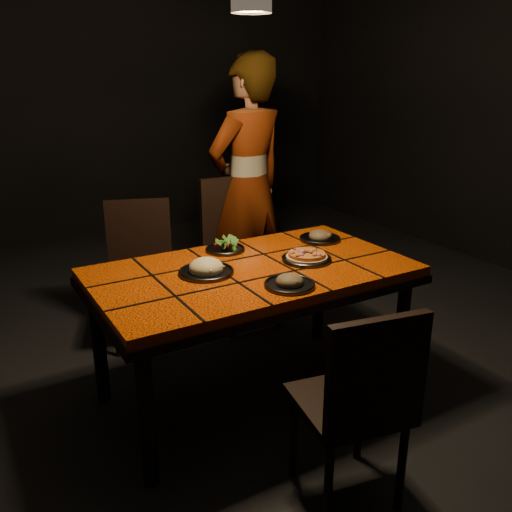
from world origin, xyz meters
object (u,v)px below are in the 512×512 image
dining_table (252,282)px  chair_near (360,398)px  plate_pizza (307,257)px  plate_pasta (206,269)px  chair_far_left (141,262)px  chair_far_right (238,241)px  diner (248,188)px

dining_table → chair_near: size_ratio=1.81×
dining_table → plate_pizza: plate_pizza is taller
chair_near → dining_table: bearing=-82.5°
dining_table → plate_pasta: bearing=170.5°
dining_table → plate_pizza: (0.30, -0.05, 0.10)m
chair_near → plate_pizza: chair_near is taller
dining_table → chair_near: (-0.04, -0.91, -0.16)m
chair_far_left → plate_pasta: 0.97m
chair_far_right → diner: size_ratio=0.55×
chair_near → chair_far_left: bearing=-72.9°
diner → plate_pasta: 1.29m
dining_table → chair_far_right: chair_far_right is taller
diner → dining_table: bearing=48.0°
chair_near → plate_pasta: size_ratio=3.26×
chair_far_left → diner: 0.92m
chair_far_right → plate_pizza: 1.00m
chair_far_right → plate_pizza: chair_far_right is taller
chair_far_left → chair_near: bearing=-64.1°
chair_far_right → plate_pasta: 1.12m
plate_pizza → chair_far_left: bearing=119.0°
plate_pasta → chair_near: bearing=-78.4°
chair_far_right → chair_far_left: bearing=179.5°
dining_table → chair_far_left: size_ratio=1.77×
chair_near → plate_pasta: (-0.19, 0.95, 0.26)m
chair_near → plate_pizza: size_ratio=3.19×
plate_pizza → plate_pasta: 0.55m
dining_table → diner: bearing=61.3°
diner → chair_near: bearing=59.3°
chair_near → chair_far_right: 1.89m
diner → plate_pasta: size_ratio=6.66×
dining_table → diner: 1.20m
chair_far_left → diner: bearing=23.0°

